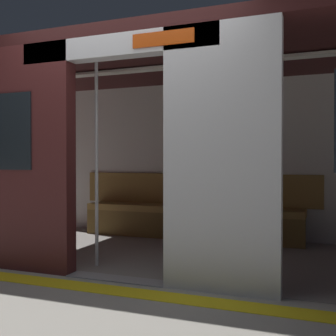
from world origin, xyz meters
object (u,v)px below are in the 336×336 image
at_px(bench_seat, 189,214).
at_px(grab_pole_door, 97,159).
at_px(book, 175,204).
at_px(train_car, 158,123).
at_px(person_seated, 194,191).
at_px(handbag, 226,201).

distance_m(bench_seat, grab_pole_door, 1.98).
height_order(bench_seat, book, book).
height_order(train_car, person_seated, train_car).
relative_size(bench_seat, book, 14.12).
distance_m(person_seated, handbag, 0.46).
bearing_deg(handbag, book, -1.36).
relative_size(train_car, handbag, 24.62).
xyz_separation_m(handbag, grab_pole_door, (0.94, 1.83, 0.56)).
height_order(train_car, bench_seat, train_car).
distance_m(train_car, grab_pole_door, 0.98).
xyz_separation_m(bench_seat, handbag, (-0.51, -0.04, 0.19)).
distance_m(train_car, person_seated, 1.28).
bearing_deg(handbag, person_seated, 12.47).
bearing_deg(person_seated, grab_pole_door, 73.54).
distance_m(person_seated, book, 0.39).
distance_m(bench_seat, handbag, 0.55).
xyz_separation_m(person_seated, handbag, (-0.43, -0.09, -0.13)).
height_order(train_car, book, train_car).
bearing_deg(train_car, book, -80.94).
height_order(person_seated, grab_pole_door, grab_pole_door).
xyz_separation_m(train_car, handbag, (-0.58, -1.03, -1.00)).
bearing_deg(bench_seat, train_car, 86.12).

